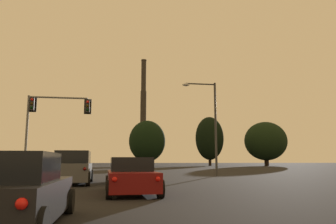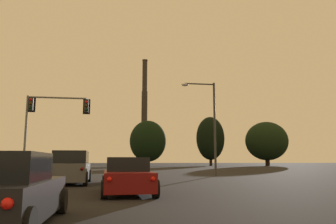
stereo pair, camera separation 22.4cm
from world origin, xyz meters
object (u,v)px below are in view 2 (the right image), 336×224
object	(u,v)px
suv_left_lane_front	(71,168)
sedan_center_lane_front	(129,172)
hatchback_left_lane_third	(3,193)
smokestack	(144,122)
street_lamp	(209,118)
traffic_light_overhead_left	(47,115)
sedan_center_lane_second	(127,176)

from	to	relation	value
suv_left_lane_front	sedan_center_lane_front	world-z (taller)	suv_left_lane_front
suv_left_lane_front	hatchback_left_lane_third	world-z (taller)	suv_left_lane_front
smokestack	sedan_center_lane_front	bearing A→B (deg)	-95.12
street_lamp	traffic_light_overhead_left	bearing A→B (deg)	-174.32
sedan_center_lane_front	traffic_light_overhead_left	world-z (taller)	traffic_light_overhead_left
sedan_center_lane_front	hatchback_left_lane_third	distance (m)	13.53
hatchback_left_lane_third	street_lamp	xyz separation A→B (m)	(10.40, 21.42, 4.50)
suv_left_lane_front	street_lamp	xyz separation A→B (m)	(10.78, 8.69, 4.27)
sedan_center_lane_second	traffic_light_overhead_left	size ratio (longest dim) A/B	0.74
hatchback_left_lane_third	street_lamp	size ratio (longest dim) A/B	0.49
suv_left_lane_front	street_lamp	world-z (taller)	street_lamp
hatchback_left_lane_third	sedan_center_lane_second	xyz separation A→B (m)	(2.60, 6.62, 0.00)
hatchback_left_lane_third	street_lamp	distance (m)	24.23
traffic_light_overhead_left	smokestack	distance (m)	153.07
traffic_light_overhead_left	street_lamp	distance (m)	13.78
sedan_center_lane_front	smokestack	bearing A→B (deg)	83.83
smokestack	hatchback_left_lane_third	bearing A→B (deg)	-95.71
traffic_light_overhead_left	street_lamp	xyz separation A→B (m)	(13.71, 1.36, 0.26)
sedan_center_lane_second	traffic_light_overhead_left	distance (m)	15.28
hatchback_left_lane_third	sedan_center_lane_second	bearing A→B (deg)	68.80
traffic_light_overhead_left	sedan_center_lane_second	bearing A→B (deg)	-66.23
hatchback_left_lane_third	street_lamp	bearing A→B (deg)	64.37
hatchback_left_lane_third	smokestack	world-z (taller)	smokestack
suv_left_lane_front	sedan_center_lane_second	distance (m)	6.80
sedan_center_lane_second	smokestack	xyz separation A→B (m)	(14.46, 164.10, 22.01)
sedan_center_lane_second	street_lamp	distance (m)	17.32
sedan_center_lane_front	street_lamp	bearing A→B (deg)	46.75
hatchback_left_lane_third	smokestack	xyz separation A→B (m)	(17.06, 170.72, 22.01)
street_lamp	smokestack	size ratio (longest dim) A/B	0.15
traffic_light_overhead_left	street_lamp	bearing A→B (deg)	5.68
street_lamp	sedan_center_lane_second	bearing A→B (deg)	-117.77
sedan_center_lane_second	street_lamp	world-z (taller)	street_lamp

